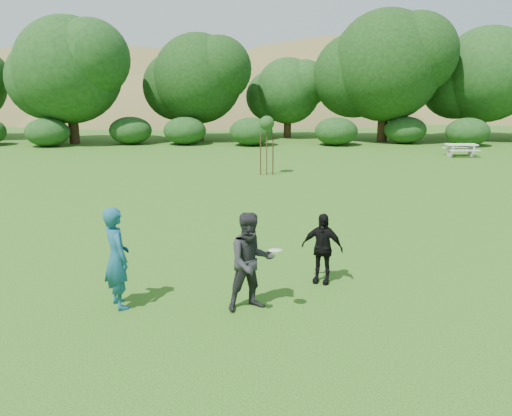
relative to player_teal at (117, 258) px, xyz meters
The scene contains 9 objects.
ground 3.07m from the player_teal, 13.86° to the left, with size 120.00×120.00×0.00m, color #19470C.
player_teal is the anchor object (origin of this frame).
player_grey 2.66m from the player_teal, ahead, with size 0.96×0.75×1.98m, color #262629.
player_black 4.41m from the player_teal, 15.62° to the left, with size 0.94×0.39×1.61m, color black.
frisbee 3.15m from the player_teal, ahead, with size 0.27×0.27×0.07m.
sapling 15.16m from the player_teal, 76.60° to the left, with size 0.70×0.70×2.85m.
picnic_table 25.87m from the player_teal, 53.09° to the left, with size 1.80×1.48×0.76m.
hillside 70.39m from the player_teal, 88.14° to the left, with size 150.00×72.00×52.00m.
tree_row 30.24m from the player_teal, 78.39° to the left, with size 53.92×10.38×9.62m.
Camera 1 is at (-0.20, -10.03, 4.39)m, focal length 35.00 mm.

